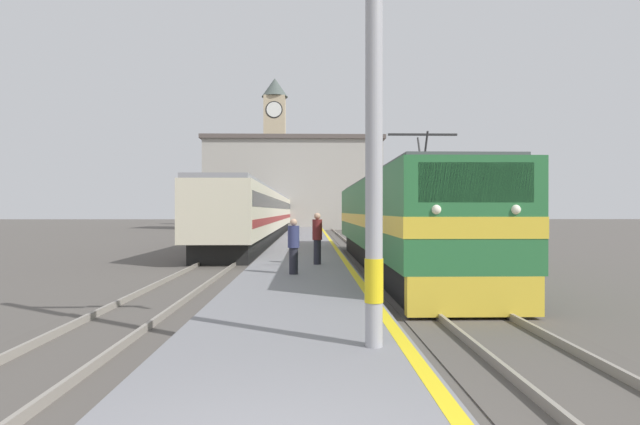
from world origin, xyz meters
TOP-DOWN VIEW (x-y plane):
  - ground_plane at (0.00, 30.00)m, footprint 200.00×200.00m
  - platform at (0.00, 25.00)m, footprint 3.50×140.00m
  - rail_track_near at (3.60, 25.00)m, footprint 2.84×140.00m
  - rail_track_far at (-3.40, 25.00)m, footprint 2.83×140.00m
  - locomotive_train at (3.60, 16.00)m, footprint 2.92×18.91m
  - passenger_train at (-3.40, 37.19)m, footprint 2.92×42.55m
  - catenary_mast at (1.27, 3.58)m, footprint 2.74×0.26m
  - person_on_platform at (-0.18, 11.39)m, footprint 0.34×0.34m
  - second_waiting_passenger at (0.55, 14.05)m, footprint 0.34×0.34m
  - clock_tower at (-4.90, 71.75)m, footprint 3.93×3.93m
  - station_building at (-1.62, 57.90)m, footprint 21.53×7.72m

SIDE VIEW (x-z plane):
  - ground_plane at x=0.00m, z-range 0.00..0.00m
  - rail_track_near at x=3.60m, z-range -0.05..0.11m
  - rail_track_far at x=-3.40m, z-range -0.05..0.11m
  - platform at x=0.00m, z-range 0.00..0.36m
  - person_on_platform at x=-0.18m, z-range 0.40..2.02m
  - second_waiting_passenger at x=0.55m, z-range 0.41..2.20m
  - locomotive_train at x=3.60m, z-range -0.44..4.03m
  - passenger_train at x=-3.40m, z-range 0.15..3.83m
  - catenary_mast at x=1.27m, z-range 0.39..8.48m
  - station_building at x=-1.62m, z-range 0.03..11.10m
  - clock_tower at x=-4.90m, z-range 0.67..22.81m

